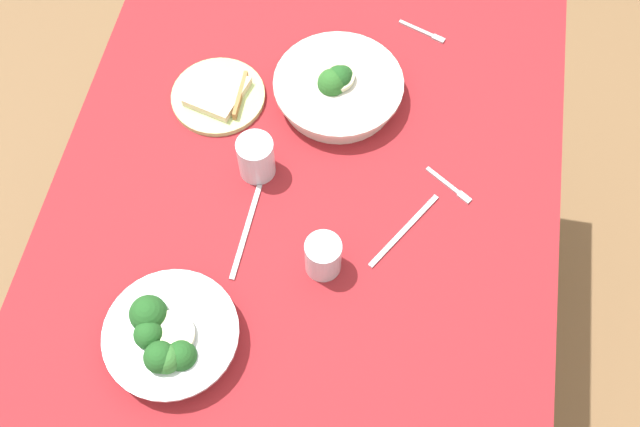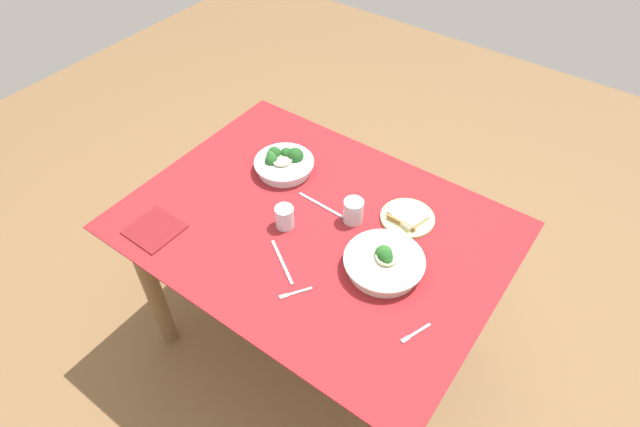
% 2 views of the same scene
% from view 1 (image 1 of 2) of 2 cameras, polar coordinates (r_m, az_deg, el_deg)
% --- Properties ---
extents(ground_plane, '(6.00, 6.00, 0.00)m').
position_cam_1_polar(ground_plane, '(2.14, -1.14, -10.09)').
color(ground_plane, brown).
extents(dining_table, '(1.33, 0.99, 0.78)m').
position_cam_1_polar(dining_table, '(1.53, -1.57, -2.62)').
color(dining_table, maroon).
rests_on(dining_table, ground_plane).
extents(broccoli_bowl_far, '(0.24, 0.24, 0.09)m').
position_cam_1_polar(broccoli_bowl_far, '(1.32, -11.57, -9.31)').
color(broccoli_bowl_far, white).
rests_on(broccoli_bowl_far, dining_table).
extents(broccoli_bowl_near, '(0.27, 0.27, 0.09)m').
position_cam_1_polar(broccoli_bowl_near, '(1.55, 1.39, 9.66)').
color(broccoli_bowl_near, silver).
rests_on(broccoli_bowl_near, dining_table).
extents(bread_side_plate, '(0.20, 0.20, 0.03)m').
position_cam_1_polar(bread_side_plate, '(1.58, -7.81, 9.03)').
color(bread_side_plate, '#B7D684').
rests_on(bread_side_plate, dining_table).
extents(water_glass_center, '(0.07, 0.07, 0.08)m').
position_cam_1_polar(water_glass_center, '(1.34, 0.24, -3.31)').
color(water_glass_center, silver).
rests_on(water_glass_center, dining_table).
extents(water_glass_side, '(0.07, 0.07, 0.09)m').
position_cam_1_polar(water_glass_side, '(1.44, -4.94, 4.31)').
color(water_glass_side, silver).
rests_on(water_glass_side, dining_table).
extents(fork_by_far_bowl, '(0.05, 0.11, 0.00)m').
position_cam_1_polar(fork_by_far_bowl, '(1.70, 8.00, 13.65)').
color(fork_by_far_bowl, '#B7B7BC').
rests_on(fork_by_far_bowl, dining_table).
extents(fork_by_near_bowl, '(0.07, 0.10, 0.00)m').
position_cam_1_polar(fork_by_near_bowl, '(1.47, 10.00, 2.06)').
color(fork_by_near_bowl, '#B7B7BC').
rests_on(fork_by_near_bowl, dining_table).
extents(table_knife_left, '(0.20, 0.02, 0.00)m').
position_cam_1_polar(table_knife_left, '(1.41, -5.71, -1.34)').
color(table_knife_left, '#B7B7BC').
rests_on(table_knife_left, dining_table).
extents(table_knife_right, '(0.17, 0.11, 0.00)m').
position_cam_1_polar(table_knife_right, '(1.41, 6.49, -1.31)').
color(table_knife_right, '#B7B7BC').
rests_on(table_knife_right, dining_table).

